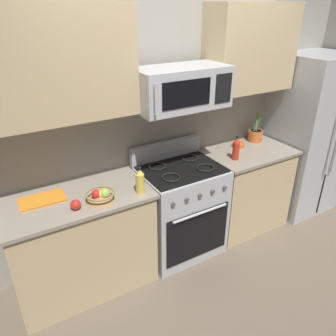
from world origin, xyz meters
name	(u,v)px	position (x,y,z in m)	size (l,w,h in m)	color
ground_plane	(217,287)	(0.00, 0.00, 0.00)	(16.00, 16.00, 0.00)	#6B5B4C
wall_back	(161,118)	(0.00, 1.00, 1.30)	(8.00, 0.10, 2.60)	#9E998E
counter_left	(83,243)	(-0.98, 0.63, 0.46)	(1.18, 0.60, 0.91)	tan
range_oven	(180,209)	(0.00, 0.64, 0.47)	(0.76, 0.64, 1.09)	#B2B5BA
counter_right	(245,188)	(0.85, 0.63, 0.46)	(0.91, 0.60, 0.91)	tan
refrigerator	(306,136)	(1.71, 0.62, 0.91)	(0.77, 0.71, 1.82)	#B2B5BA
microwave	(181,88)	(0.00, 0.66, 1.66)	(0.80, 0.44, 0.34)	#B2B5BA
upper_cabinets_left	(51,65)	(-0.99, 0.78, 1.91)	(1.17, 0.34, 0.79)	tan
upper_cabinets_right	(251,48)	(0.85, 0.78, 1.91)	(0.90, 0.34, 0.79)	tan
utensil_crock	(255,135)	(1.08, 0.81, 0.98)	(0.16, 0.16, 0.32)	#D1662D
fruit_basket	(100,196)	(-0.83, 0.49, 0.96)	(0.23, 0.23, 0.11)	#9E7A4C
apple_loose	(76,205)	(-1.03, 0.48, 0.95)	(0.08, 0.08, 0.08)	red
cutting_board	(42,200)	(-1.22, 0.73, 0.92)	(0.35, 0.21, 0.02)	orange
bottle_oil	(140,181)	(-0.50, 0.45, 1.01)	(0.07, 0.07, 0.23)	gold
bottle_hot_sauce	(236,149)	(0.58, 0.55, 1.02)	(0.07, 0.07, 0.24)	red
prep_bowl	(238,144)	(0.82, 0.78, 0.94)	(0.13, 0.13, 0.05)	#D1662D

